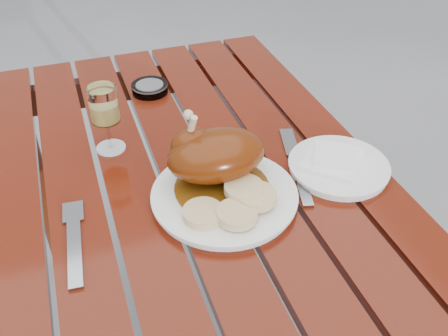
% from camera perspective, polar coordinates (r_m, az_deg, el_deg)
% --- Properties ---
extents(table, '(0.80, 1.20, 0.75)m').
position_cam_1_polar(table, '(1.33, -3.71, -12.92)').
color(table, '#621C0B').
rests_on(table, ground).
extents(dinner_plate, '(0.29, 0.29, 0.02)m').
position_cam_1_polar(dinner_plate, '(0.97, 0.05, -3.25)').
color(dinner_plate, white).
rests_on(dinner_plate, table).
extents(roast_duck, '(0.20, 0.20, 0.14)m').
position_cam_1_polar(roast_duck, '(0.97, -1.23, 1.50)').
color(roast_duck, '#61360B').
rests_on(roast_duck, dinner_plate).
extents(bread_dumplings, '(0.18, 0.13, 0.03)m').
position_cam_1_polar(bread_dumplings, '(0.93, 1.30, -4.01)').
color(bread_dumplings, '#DFBE88').
rests_on(bread_dumplings, dinner_plate).
extents(wine_glass, '(0.09, 0.09, 0.15)m').
position_cam_1_polar(wine_glass, '(1.10, -13.32, 5.43)').
color(wine_glass, '#E0C665').
rests_on(wine_glass, table).
extents(side_plate, '(0.22, 0.22, 0.02)m').
position_cam_1_polar(side_plate, '(1.08, 12.96, 0.14)').
color(side_plate, white).
rests_on(side_plate, table).
extents(napkin, '(0.16, 0.16, 0.01)m').
position_cam_1_polar(napkin, '(1.07, 12.33, 0.92)').
color(napkin, white).
rests_on(napkin, side_plate).
extents(ashtray, '(0.11, 0.11, 0.02)m').
position_cam_1_polar(ashtray, '(1.34, -8.48, 9.03)').
color(ashtray, '#B2B7BC').
rests_on(ashtray, table).
extents(fork, '(0.04, 0.20, 0.01)m').
position_cam_1_polar(fork, '(0.93, -16.73, -8.49)').
color(fork, gray).
rests_on(fork, table).
extents(knife, '(0.08, 0.23, 0.01)m').
position_cam_1_polar(knife, '(1.06, 8.42, -0.25)').
color(knife, gray).
rests_on(knife, table).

